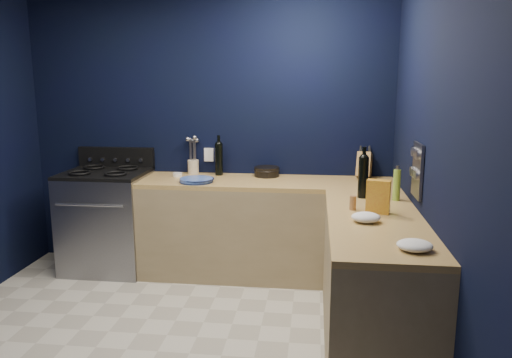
# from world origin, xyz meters

# --- Properties ---
(floor) EXTENTS (3.50, 3.50, 0.02)m
(floor) POSITION_xyz_m (0.00, 0.00, -0.01)
(floor) COLOR #B9B3A3
(floor) RESTS_ON ground
(wall_back) EXTENTS (3.50, 0.02, 2.60)m
(wall_back) POSITION_xyz_m (0.00, 1.76, 1.30)
(wall_back) COLOR black
(wall_back) RESTS_ON ground
(wall_right) EXTENTS (0.02, 3.50, 2.60)m
(wall_right) POSITION_xyz_m (1.76, 0.00, 1.30)
(wall_right) COLOR black
(wall_right) RESTS_ON ground
(cab_back) EXTENTS (2.30, 0.63, 0.86)m
(cab_back) POSITION_xyz_m (0.60, 1.44, 0.43)
(cab_back) COLOR #917E59
(cab_back) RESTS_ON floor
(top_back) EXTENTS (2.30, 0.63, 0.04)m
(top_back) POSITION_xyz_m (0.60, 1.44, 0.88)
(top_back) COLOR olive
(top_back) RESTS_ON cab_back
(cab_right) EXTENTS (0.63, 1.67, 0.86)m
(cab_right) POSITION_xyz_m (1.44, 0.29, 0.43)
(cab_right) COLOR #917E59
(cab_right) RESTS_ON floor
(top_right) EXTENTS (0.63, 1.67, 0.04)m
(top_right) POSITION_xyz_m (1.44, 0.29, 0.88)
(top_right) COLOR olive
(top_right) RESTS_ON cab_right
(gas_range) EXTENTS (0.76, 0.66, 0.92)m
(gas_range) POSITION_xyz_m (-0.93, 1.42, 0.46)
(gas_range) COLOR gray
(gas_range) RESTS_ON floor
(oven_door) EXTENTS (0.59, 0.02, 0.42)m
(oven_door) POSITION_xyz_m (-0.93, 1.10, 0.45)
(oven_door) COLOR black
(oven_door) RESTS_ON gas_range
(cooktop) EXTENTS (0.76, 0.66, 0.03)m
(cooktop) POSITION_xyz_m (-0.93, 1.42, 0.94)
(cooktop) COLOR black
(cooktop) RESTS_ON gas_range
(backguard) EXTENTS (0.76, 0.06, 0.20)m
(backguard) POSITION_xyz_m (-0.93, 1.72, 1.04)
(backguard) COLOR black
(backguard) RESTS_ON gas_range
(spice_panel) EXTENTS (0.02, 0.28, 0.38)m
(spice_panel) POSITION_xyz_m (1.74, 0.55, 1.18)
(spice_panel) COLOR gray
(spice_panel) RESTS_ON wall_right
(wall_outlet) EXTENTS (0.09, 0.02, 0.13)m
(wall_outlet) POSITION_xyz_m (0.00, 1.74, 1.08)
(wall_outlet) COLOR white
(wall_outlet) RESTS_ON wall_back
(plate_stack) EXTENTS (0.31, 0.31, 0.04)m
(plate_stack) POSITION_xyz_m (-0.02, 1.28, 0.92)
(plate_stack) COLOR #2D3D9B
(plate_stack) RESTS_ON top_back
(ramekin) EXTENTS (0.11, 0.11, 0.03)m
(ramekin) POSITION_xyz_m (-0.26, 1.53, 0.92)
(ramekin) COLOR white
(ramekin) RESTS_ON top_back
(utensil_crock) EXTENTS (0.12, 0.12, 0.13)m
(utensil_crock) POSITION_xyz_m (-0.15, 1.69, 0.97)
(utensil_crock) COLOR beige
(utensil_crock) RESTS_ON top_back
(wine_bottle_back) EXTENTS (0.08, 0.08, 0.30)m
(wine_bottle_back) POSITION_xyz_m (0.12, 1.64, 1.05)
(wine_bottle_back) COLOR black
(wine_bottle_back) RESTS_ON top_back
(lemon_basket) EXTENTS (0.30, 0.30, 0.09)m
(lemon_basket) POSITION_xyz_m (0.58, 1.63, 0.94)
(lemon_basket) COLOR black
(lemon_basket) RESTS_ON top_back
(knife_block) EXTENTS (0.18, 0.29, 0.28)m
(knife_block) POSITION_xyz_m (1.48, 1.68, 1.01)
(knife_block) COLOR olive
(knife_block) RESTS_ON top_back
(wine_bottle_right) EXTENTS (0.09, 0.09, 0.32)m
(wine_bottle_right) POSITION_xyz_m (1.40, 0.87, 1.06)
(wine_bottle_right) COLOR black
(wine_bottle_right) RESTS_ON top_right
(oil_bottle) EXTENTS (0.07, 0.07, 0.24)m
(oil_bottle) POSITION_xyz_m (1.64, 0.81, 1.02)
(oil_bottle) COLOR #82AB34
(oil_bottle) RESTS_ON top_right
(spice_jar_near) EXTENTS (0.06, 0.06, 0.10)m
(spice_jar_near) POSITION_xyz_m (1.30, 0.49, 0.95)
(spice_jar_near) COLOR olive
(spice_jar_near) RESTS_ON top_right
(spice_jar_far) EXTENTS (0.05, 0.05, 0.09)m
(spice_jar_far) POSITION_xyz_m (1.44, 0.48, 0.95)
(spice_jar_far) COLOR olive
(spice_jar_far) RESTS_ON top_right
(crouton_bag) EXTENTS (0.17, 0.11, 0.23)m
(crouton_bag) POSITION_xyz_m (1.46, 0.42, 1.02)
(crouton_bag) COLOR #A8311A
(crouton_bag) RESTS_ON top_right
(towel_front) EXTENTS (0.22, 0.20, 0.06)m
(towel_front) POSITION_xyz_m (1.36, 0.18, 0.93)
(towel_front) COLOR white
(towel_front) RESTS_ON top_right
(towel_end) EXTENTS (0.21, 0.19, 0.06)m
(towel_end) POSITION_xyz_m (1.57, -0.33, 0.93)
(towel_end) COLOR white
(towel_end) RESTS_ON top_right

